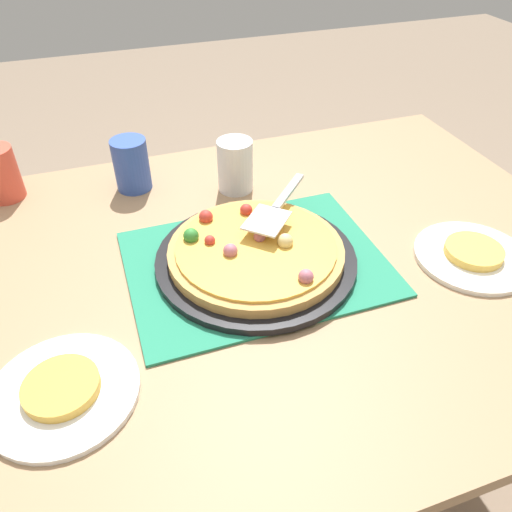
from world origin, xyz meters
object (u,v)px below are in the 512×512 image
Objects in this scene: pizza_pan at (256,259)px; served_slice_left at (61,387)px; pizza at (255,250)px; pizza_server at (276,208)px; cup_corner at (235,166)px; cup_far at (0,174)px; cup_near at (131,165)px; plate_far_right at (472,256)px; served_slice_right at (474,251)px; plate_near_left at (63,393)px.

served_slice_left is (0.36, 0.19, 0.01)m from pizza_pan.
pizza_server reaches higher than pizza.
cup_corner reaches higher than pizza_pan.
cup_far is at bearing -15.11° from cup_corner.
cup_corner is (-0.50, 0.14, 0.00)m from cup_far.
pizza_pan is at bearing 116.11° from cup_near.
cup_near is (0.18, -0.36, 0.03)m from pizza.
cup_corner is at bearing -99.63° from pizza.
cup_corner is 0.21m from pizza_server.
pizza_server reaches higher than plate_far_right.
cup_near reaches higher than served_slice_left.
served_slice_right is at bearing -174.90° from served_slice_left.
pizza is at bearing 80.37° from cup_corner.
served_slice_left is at bearing 31.28° from pizza_server.
served_slice_left is 0.62m from cup_corner.
served_slice_right is at bearing 163.28° from pizza_pan.
plate_far_right is 0.77m from served_slice_left.
pizza_server is at bearing 130.18° from cup_near.
plate_far_right is at bearing 131.81° from cup_corner.
served_slice_left is (0.76, 0.07, 0.01)m from plate_far_right.
pizza is at bearing 137.98° from cup_far.
pizza is 0.41m from plate_near_left.
pizza reaches higher than plate_near_left.
served_slice_right is at bearing 0.00° from plate_far_right.
pizza_server reaches higher than pizza_pan.
pizza is 3.00× the size of served_slice_right.
cup_far reaches higher than pizza_pan.
cup_corner is 0.61× the size of pizza_server.
cup_corner reaches higher than pizza_server.
cup_corner is (-0.22, 0.08, 0.00)m from cup_near.
served_slice_left is 0.92× the size of cup_far.
cup_far reaches higher than pizza_server.
served_slice_left is at bearing 48.81° from cup_corner.
pizza is 0.41m from served_slice_left.
served_slice_right is 0.75m from cup_near.
plate_far_right is 0.75m from cup_near.
pizza_pan is 1.73× the size of plate_far_right.
cup_near is 1.00× the size of cup_corner.
pizza_server is at bearing 146.91° from cup_far.
plate_far_right is 2.00× the size of served_slice_right.
cup_near reaches higher than pizza_pan.
plate_far_right is at bearing 163.08° from pizza.
pizza_pan is 0.28m from cup_corner.
pizza_server is at bearing -29.86° from plate_far_right.
served_slice_right is at bearing 163.08° from pizza.
plate_far_right is (-0.40, 0.12, -0.01)m from pizza_pan.
cup_near reaches higher than served_slice_right.
served_slice_right is 1.01m from cup_far.
cup_corner is (-0.41, -0.46, 0.04)m from served_slice_left.
pizza is 0.42m from plate_far_right.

